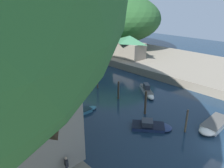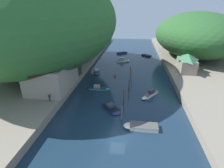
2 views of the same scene
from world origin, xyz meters
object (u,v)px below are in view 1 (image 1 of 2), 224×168
(boat_far_upstream, at_px, (5,58))
(boat_open_rowboat, at_px, (213,126))
(boat_yellow_tender, at_px, (22,93))
(boat_cabin_cruiser, at_px, (30,66))
(boat_near_quay, at_px, (45,54))
(waterfront_building, at_px, (5,112))
(boat_far_right_bank, at_px, (147,91))
(boat_white_cruiser, at_px, (152,126))
(boat_navy_launch, at_px, (80,112))
(right_bank_cottage, at_px, (130,47))
(person_on_quay, at_px, (66,164))
(channel_buoy_near, at_px, (62,87))

(boat_far_upstream, distance_m, boat_open_rowboat, 52.65)
(boat_open_rowboat, bearing_deg, boat_yellow_tender, 25.80)
(boat_cabin_cruiser, distance_m, boat_near_quay, 13.09)
(waterfront_building, distance_m, boat_far_right_bank, 22.97)
(boat_white_cruiser, height_order, boat_navy_launch, boat_navy_launch)
(boat_yellow_tender, xyz_separation_m, boat_far_right_bank, (15.30, -13.93, 0.09))
(right_bank_cottage, xyz_separation_m, person_on_quay, (-31.67, -21.88, -1.78))
(boat_far_right_bank, relative_size, channel_buoy_near, 5.60)
(boat_far_upstream, relative_size, boat_far_right_bank, 0.96)
(boat_cabin_cruiser, relative_size, person_on_quay, 2.92)
(boat_far_right_bank, bearing_deg, boat_open_rowboat, 115.70)
(waterfront_building, bearing_deg, right_bank_cottage, 24.64)
(boat_navy_launch, height_order, person_on_quay, person_on_quay)
(boat_near_quay, bearing_deg, boat_cabin_cruiser, -178.29)
(channel_buoy_near, bearing_deg, boat_yellow_tender, 158.49)
(boat_navy_launch, bearing_deg, boat_far_right_bank, 81.32)
(waterfront_building, bearing_deg, boat_navy_launch, 17.59)
(boat_far_right_bank, height_order, person_on_quay, person_on_quay)
(boat_cabin_cruiser, height_order, channel_buoy_near, boat_cabin_cruiser)
(boat_open_rowboat, height_order, person_on_quay, person_on_quay)
(boat_far_upstream, distance_m, person_on_quay, 49.22)
(right_bank_cottage, xyz_separation_m, boat_open_rowboat, (-13.76, -26.34, -3.93))
(boat_far_upstream, height_order, boat_far_right_bank, boat_far_right_bank)
(waterfront_building, distance_m, boat_open_rowboat, 23.24)
(boat_white_cruiser, bearing_deg, boat_far_right_bank, -178.19)
(boat_navy_launch, bearing_deg, person_on_quay, -39.19)
(boat_near_quay, distance_m, channel_buoy_near, 27.59)
(boat_cabin_cruiser, height_order, boat_white_cruiser, boat_cabin_cruiser)
(boat_cabin_cruiser, bearing_deg, boat_open_rowboat, -4.90)
(boat_open_rowboat, distance_m, boat_far_right_bank, 12.28)
(boat_yellow_tender, height_order, person_on_quay, person_on_quay)
(boat_white_cruiser, bearing_deg, boat_far_upstream, -127.62)
(waterfront_building, bearing_deg, boat_white_cruiser, -21.46)
(boat_white_cruiser, relative_size, boat_near_quay, 1.08)
(waterfront_building, relative_size, boat_far_right_bank, 2.48)
(boat_yellow_tender, height_order, boat_cabin_cruiser, boat_cabin_cruiser)
(boat_navy_launch, bearing_deg, channel_buoy_near, 163.79)
(boat_cabin_cruiser, xyz_separation_m, boat_near_quay, (8.83, 9.66, -0.19))
(boat_cabin_cruiser, bearing_deg, person_on_quay, -32.28)
(boat_near_quay, bearing_deg, channel_buoy_near, -157.48)
(waterfront_building, relative_size, boat_far_upstream, 2.58)
(boat_cabin_cruiser, height_order, boat_navy_launch, boat_cabin_cruiser)
(boat_yellow_tender, relative_size, person_on_quay, 2.60)
(boat_navy_launch, relative_size, person_on_quay, 3.20)
(person_on_quay, bearing_deg, boat_far_right_bank, -59.50)
(boat_cabin_cruiser, bearing_deg, boat_far_right_bank, 3.35)
(person_on_quay, bearing_deg, boat_cabin_cruiser, -9.45)
(waterfront_building, height_order, boat_navy_launch, waterfront_building)
(boat_open_rowboat, xyz_separation_m, boat_navy_launch, (-9.68, 14.14, 0.01))
(right_bank_cottage, relative_size, boat_yellow_tender, 1.71)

